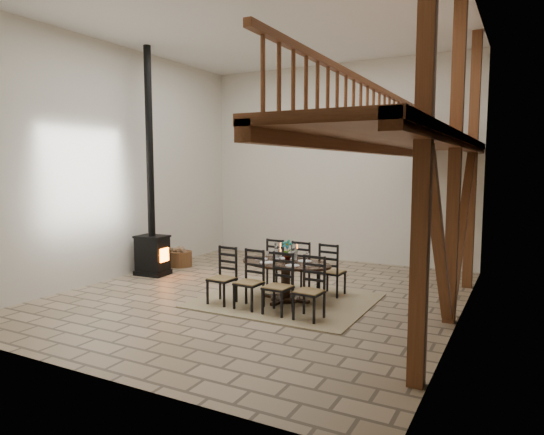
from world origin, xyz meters
The scene contains 7 objects.
ground centered at (0.00, 0.00, 0.00)m, with size 8.00×8.00×0.00m, color #9F876A.
room_shell centered at (1.19, 0.00, 3.01)m, with size 7.02×8.02×5.01m.
rug centered at (0.60, -0.13, 0.01)m, with size 3.00×2.50×0.02m, color tan.
dining_table centered at (0.59, -0.21, 0.37)m, with size 2.15×2.03×1.11m.
wood_stove centered at (-2.98, 0.39, 1.12)m, with size 0.72×0.57×5.00m.
log_basket centered at (-3.03, 1.43, 0.20)m, with size 0.56×0.56×0.47m.
log_stack centered at (-3.08, 0.49, 0.24)m, with size 0.44×0.45×0.49m.
Camera 1 is at (4.38, -7.80, 2.42)m, focal length 32.00 mm.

